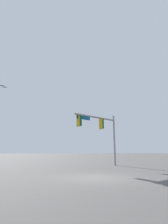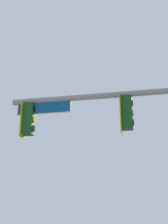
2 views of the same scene
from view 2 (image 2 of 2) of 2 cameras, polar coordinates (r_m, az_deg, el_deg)
The scene contains 1 object.
signal_pole_near at distance 10.10m, azimuth 6.51°, elevation -2.41°, with size 6.21×0.91×6.07m.
Camera 2 is at (-7.48, 2.93, 1.43)m, focal length 50.00 mm.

